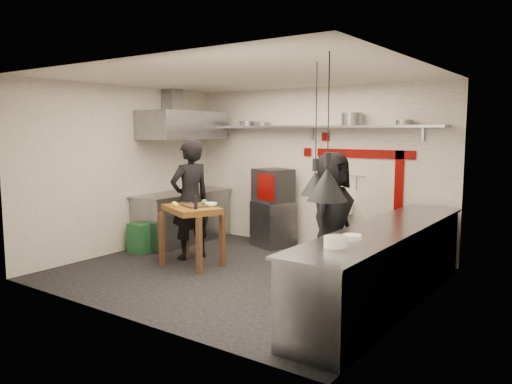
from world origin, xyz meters
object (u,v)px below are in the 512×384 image
Objects in this scene: chef_left at (190,200)px; chef_right at (331,217)px; green_bin at (142,238)px; prep_table at (192,236)px; oven_stand at (273,224)px; combi_oven at (273,185)px.

chef_right is (2.41, 0.19, -0.07)m from chef_left.
prep_table reaches higher than green_bin.
chef_left is at bearing -89.72° from oven_stand.
chef_right is (1.84, -1.34, -0.20)m from combi_oven.
chef_right is (3.37, 0.38, 0.64)m from green_bin.
combi_oven is at bearing 53.31° from chef_right.
prep_table is at bearing -6.18° from green_bin.
oven_stand is 0.45× the size of chef_right.
oven_stand is 0.69m from combi_oven.
chef_left is 2.42m from chef_right.
prep_table is at bearing 60.02° from chef_left.
prep_table is at bearing -75.51° from combi_oven.
chef_left is at bearing 11.10° from green_bin.
combi_oven is at bearing 48.33° from green_bin.
combi_oven is at bearing 107.40° from prep_table.
chef_left is at bearing -88.57° from combi_oven.
green_bin is (-1.55, -1.69, -0.15)m from oven_stand.
chef_right is (1.81, -1.31, 0.49)m from oven_stand.
chef_right reaches higher than combi_oven.
prep_table is (-0.27, -1.83, 0.06)m from oven_stand.
chef_left is at bearing 93.94° from chef_right.
chef_right is at bearing 109.40° from chef_left.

